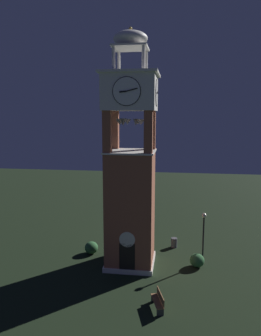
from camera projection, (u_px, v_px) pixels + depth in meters
ground at (130, 263)px, 24.49m from camera, size 80.00×80.00×0.00m
clock_tower at (130, 174)px, 23.39m from camera, size 3.93×3.93×16.89m
park_bench at (158, 300)px, 18.75m from camera, size 0.89×1.66×0.95m
lamp_post at (204, 229)px, 23.99m from camera, size 0.36×0.36×3.97m
trash_bin at (174, 243)px, 27.46m from camera, size 0.52×0.52×0.80m
shrub_near_entry at (197, 260)px, 23.90m from camera, size 1.06×1.06×0.99m
shrub_left_of_tower at (91, 248)px, 26.22m from camera, size 1.07×1.07×0.97m
shrub_behind_bench at (148, 246)px, 26.62m from camera, size 0.78×0.78×0.85m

